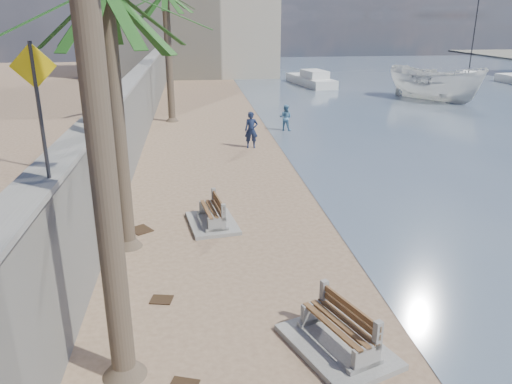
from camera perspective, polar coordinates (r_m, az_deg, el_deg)
ground_plane at (r=10.19m, az=8.21°, el=-19.68°), size 140.00×140.00×0.00m
seawall at (r=28.11m, az=-13.10°, el=9.49°), size 0.45×70.00×3.50m
wall_cap at (r=27.87m, az=-13.39°, el=13.13°), size 0.80×70.00×0.12m
end_building at (r=59.58m, az=-7.29°, el=19.95°), size 18.00×12.00×14.00m
bench_near at (r=10.52m, az=9.40°, el=-15.39°), size 2.34×2.77×0.98m
bench_far at (r=16.12m, az=-5.04°, el=-2.48°), size 1.75×2.32×0.89m
pedestrian_sign at (r=9.54m, az=-23.75°, el=10.36°), size 0.78×0.07×2.40m
streetlight at (r=19.77m, az=-16.16°, el=19.50°), size 0.28×0.28×5.12m
person_a at (r=25.46m, az=-0.54°, el=7.40°), size 0.80×0.58×2.12m
person_b at (r=29.57m, az=3.39°, el=8.64°), size 1.01×0.92×1.68m
boat_cruiser at (r=42.79m, az=19.79°, el=11.75°), size 4.36×4.40×3.70m
yacht_far at (r=50.03m, az=6.24°, el=12.46°), size 3.48×8.20×1.50m
sailboat_west at (r=58.82m, az=23.08°, el=12.08°), size 6.05×7.23×10.69m
debris_c at (r=16.23m, az=-13.02°, el=-4.21°), size 0.85×0.89×0.03m
debris_d at (r=12.36m, az=-10.75°, el=-11.99°), size 0.58×0.50×0.03m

